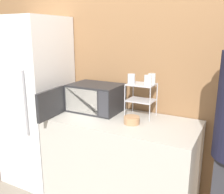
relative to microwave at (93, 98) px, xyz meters
The scene contains 9 objects.
wall_back 0.52m from the microwave, 36.70° to the left, with size 8.00×0.06×2.60m.
counter 0.72m from the microwave, 15.62° to the right, with size 1.44×0.69×0.94m.
microwave is the anchor object (origin of this frame).
dish_rack 0.51m from the microwave, ahead, with size 0.26×0.21×0.33m.
glass_front_left 0.48m from the microwave, ahead, with size 0.07×0.07×0.10m.
glass_back_right 0.64m from the microwave, 11.99° to the left, with size 0.07×0.07×0.10m.
glass_front_right 0.63m from the microwave, ahead, with size 0.07×0.07×0.10m.
bowl 0.54m from the microwave, 17.62° to the right, with size 0.14×0.14×0.07m.
refrigerator 0.76m from the microwave, behind, with size 0.68×0.67×1.90m.
Camera 1 is at (0.98, -1.67, 1.73)m, focal length 40.00 mm.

